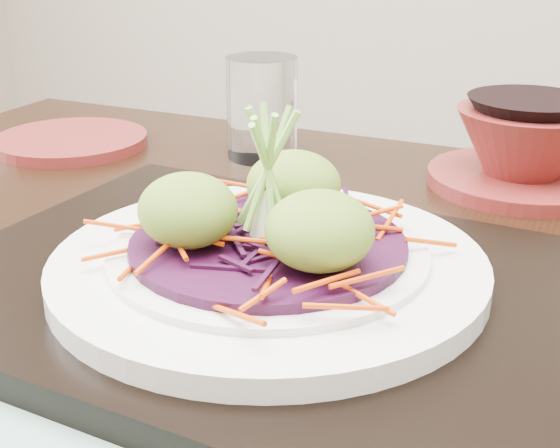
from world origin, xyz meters
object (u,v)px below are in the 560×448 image
at_px(water_glass, 262,108).
at_px(terracotta_side_plate, 71,141).
at_px(dining_table, 316,391).
at_px(terracotta_bowl_set, 524,152).
at_px(serving_tray, 269,291).
at_px(white_plate, 268,265).

bearing_deg(water_glass, terracotta_side_plate, -168.23).
relative_size(dining_table, terracotta_bowl_set, 6.37).
height_order(serving_tray, white_plate, white_plate).
relative_size(terracotta_side_plate, water_glass, 1.59).
relative_size(dining_table, serving_tray, 2.68).
height_order(dining_table, serving_tray, serving_tray).
relative_size(dining_table, water_glass, 10.94).
bearing_deg(dining_table, white_plate, -103.44).
distance_m(white_plate, water_glass, 0.35).
height_order(serving_tray, water_glass, water_glass).
distance_m(serving_tray, terracotta_bowl_set, 0.35).
height_order(white_plate, water_glass, water_glass).
distance_m(terracotta_side_plate, terracotta_bowl_set, 0.49).
relative_size(serving_tray, white_plate, 1.54).
bearing_deg(dining_table, terracotta_side_plate, 152.37).
relative_size(serving_tray, terracotta_bowl_set, 2.38).
bearing_deg(terracotta_side_plate, terracotta_bowl_set, 6.14).
height_order(white_plate, terracotta_bowl_set, terracotta_bowl_set).
xyz_separation_m(water_glass, terracotta_bowl_set, (0.27, 0.01, -0.02)).
bearing_deg(terracotta_side_plate, serving_tray, -37.25).
bearing_deg(dining_table, serving_tray, -103.44).
bearing_deg(serving_tray, terracotta_side_plate, 148.33).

